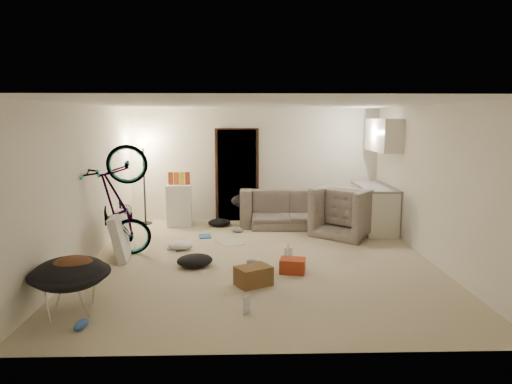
{
  "coord_description": "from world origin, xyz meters",
  "views": [
    {
      "loc": [
        -0.25,
        -7.15,
        2.28
      ],
      "look_at": [
        -0.04,
        0.6,
        1.03
      ],
      "focal_mm": 32.0,
      "sensor_mm": 36.0,
      "label": 1
    }
  ],
  "objects_px": {
    "sofa": "(289,211)",
    "saucer_chair": "(70,281)",
    "drink_case_a": "(253,276)",
    "armchair": "(350,217)",
    "bicycle": "(120,228)",
    "juicer": "(288,251)",
    "mini_fridge": "(179,205)",
    "kitchen_counter": "(374,209)",
    "floor_lamp": "(143,164)",
    "drink_case_b": "(293,266)",
    "tv_box": "(122,234)"
  },
  "relations": [
    {
      "from": "armchair",
      "to": "drink_case_a",
      "type": "relative_size",
      "value": 2.35
    },
    {
      "from": "sofa",
      "to": "drink_case_a",
      "type": "relative_size",
      "value": 4.49
    },
    {
      "from": "sofa",
      "to": "drink_case_a",
      "type": "height_order",
      "value": "sofa"
    },
    {
      "from": "kitchen_counter",
      "to": "bicycle",
      "type": "height_order",
      "value": "bicycle"
    },
    {
      "from": "kitchen_counter",
      "to": "saucer_chair",
      "type": "bearing_deg",
      "value": -140.07
    },
    {
      "from": "armchair",
      "to": "kitchen_counter",
      "type": "bearing_deg",
      "value": -108.81
    },
    {
      "from": "mini_fridge",
      "to": "kitchen_counter",
      "type": "bearing_deg",
      "value": -11.57
    },
    {
      "from": "sofa",
      "to": "saucer_chair",
      "type": "distance_m",
      "value": 5.34
    },
    {
      "from": "floor_lamp",
      "to": "bicycle",
      "type": "distance_m",
      "value": 2.56
    },
    {
      "from": "drink_case_b",
      "to": "bicycle",
      "type": "bearing_deg",
      "value": 175.1
    },
    {
      "from": "sofa",
      "to": "armchair",
      "type": "relative_size",
      "value": 1.91
    },
    {
      "from": "floor_lamp",
      "to": "juicer",
      "type": "height_order",
      "value": "floor_lamp"
    },
    {
      "from": "sofa",
      "to": "bicycle",
      "type": "height_order",
      "value": "bicycle"
    },
    {
      "from": "floor_lamp",
      "to": "juicer",
      "type": "xyz_separation_m",
      "value": [
        2.89,
        -2.41,
        -1.22
      ]
    },
    {
      "from": "armchair",
      "to": "tv_box",
      "type": "relative_size",
      "value": 0.97
    },
    {
      "from": "armchair",
      "to": "juicer",
      "type": "relative_size",
      "value": 5.24
    },
    {
      "from": "kitchen_counter",
      "to": "bicycle",
      "type": "xyz_separation_m",
      "value": [
        -4.73,
        -1.78,
        0.06
      ]
    },
    {
      "from": "drink_case_a",
      "to": "armchair",
      "type": "bearing_deg",
      "value": 24.79
    },
    {
      "from": "bicycle",
      "to": "juicer",
      "type": "distance_m",
      "value": 2.82
    },
    {
      "from": "floor_lamp",
      "to": "kitchen_counter",
      "type": "xyz_separation_m",
      "value": [
        4.83,
        -0.65,
        -0.87
      ]
    },
    {
      "from": "kitchen_counter",
      "to": "mini_fridge",
      "type": "xyz_separation_m",
      "value": [
        -4.07,
        0.55,
        0.0
      ]
    },
    {
      "from": "kitchen_counter",
      "to": "sofa",
      "type": "bearing_deg",
      "value": 165.33
    },
    {
      "from": "tv_box",
      "to": "drink_case_a",
      "type": "bearing_deg",
      "value": -40.05
    },
    {
      "from": "mini_fridge",
      "to": "armchair",
      "type": "bearing_deg",
      "value": -18.28
    },
    {
      "from": "drink_case_a",
      "to": "drink_case_b",
      "type": "bearing_deg",
      "value": 9.87
    },
    {
      "from": "armchair",
      "to": "bicycle",
      "type": "height_order",
      "value": "bicycle"
    },
    {
      "from": "kitchen_counter",
      "to": "mini_fridge",
      "type": "bearing_deg",
      "value": 172.31
    },
    {
      "from": "floor_lamp",
      "to": "sofa",
      "type": "relative_size",
      "value": 0.87
    },
    {
      "from": "drink_case_a",
      "to": "drink_case_b",
      "type": "relative_size",
      "value": 1.24
    },
    {
      "from": "armchair",
      "to": "drink_case_b",
      "type": "distance_m",
      "value": 2.67
    },
    {
      "from": "saucer_chair",
      "to": "tv_box",
      "type": "distance_m",
      "value": 2.29
    },
    {
      "from": "saucer_chair",
      "to": "juicer",
      "type": "bearing_deg",
      "value": 38.25
    },
    {
      "from": "bicycle",
      "to": "juicer",
      "type": "xyz_separation_m",
      "value": [
        2.79,
        0.02,
        -0.42
      ]
    },
    {
      "from": "kitchen_counter",
      "to": "tv_box",
      "type": "bearing_deg",
      "value": -160.59
    },
    {
      "from": "tv_box",
      "to": "drink_case_a",
      "type": "xyz_separation_m",
      "value": [
        2.18,
        -1.45,
        -0.24
      ]
    },
    {
      "from": "sofa",
      "to": "drink_case_b",
      "type": "distance_m",
      "value": 3.09
    },
    {
      "from": "armchair",
      "to": "mini_fridge",
      "type": "xyz_separation_m",
      "value": [
        -3.49,
        0.9,
        0.09
      ]
    },
    {
      "from": "saucer_chair",
      "to": "juicer",
      "type": "xyz_separation_m",
      "value": [
        2.79,
        2.2,
        -0.31
      ]
    },
    {
      "from": "saucer_chair",
      "to": "drink_case_b",
      "type": "distance_m",
      "value": 3.09
    },
    {
      "from": "drink_case_b",
      "to": "mini_fridge",
      "type": "bearing_deg",
      "value": 135.72
    },
    {
      "from": "sofa",
      "to": "armchair",
      "type": "bearing_deg",
      "value": 146.27
    },
    {
      "from": "bicycle",
      "to": "juicer",
      "type": "bearing_deg",
      "value": -98.31
    },
    {
      "from": "floor_lamp",
      "to": "juicer",
      "type": "relative_size",
      "value": 8.75
    },
    {
      "from": "armchair",
      "to": "drink_case_a",
      "type": "distance_m",
      "value": 3.41
    },
    {
      "from": "floor_lamp",
      "to": "drink_case_b",
      "type": "height_order",
      "value": "floor_lamp"
    },
    {
      "from": "drink_case_b",
      "to": "juicer",
      "type": "relative_size",
      "value": 1.79
    },
    {
      "from": "sofa",
      "to": "tv_box",
      "type": "relative_size",
      "value": 1.85
    },
    {
      "from": "saucer_chair",
      "to": "juicer",
      "type": "relative_size",
      "value": 4.51
    },
    {
      "from": "bicycle",
      "to": "drink_case_b",
      "type": "distance_m",
      "value": 2.93
    },
    {
      "from": "kitchen_counter",
      "to": "drink_case_a",
      "type": "relative_size",
      "value": 3.26
    }
  ]
}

